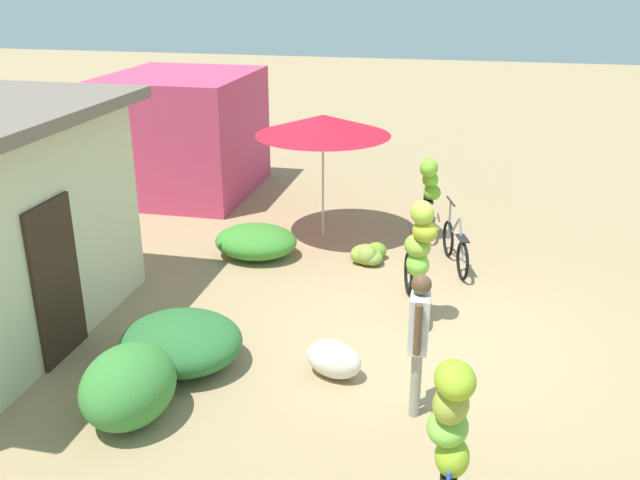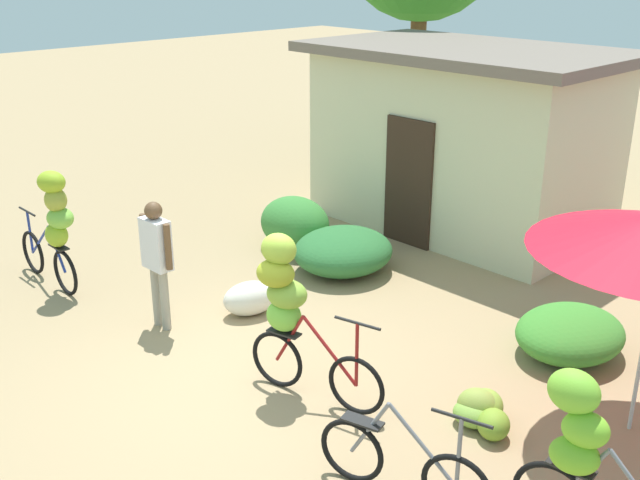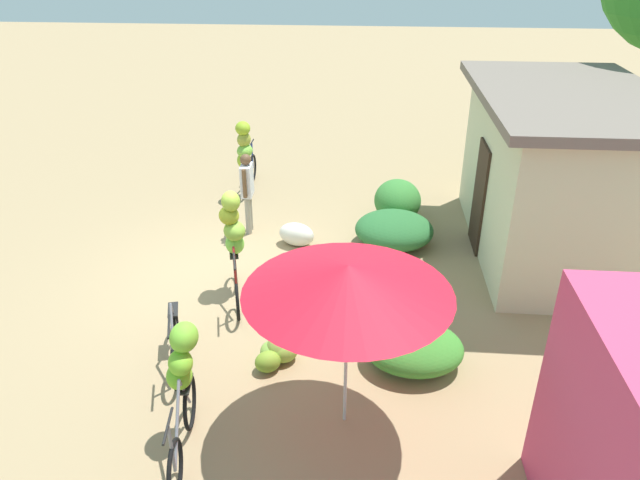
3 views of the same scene
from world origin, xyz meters
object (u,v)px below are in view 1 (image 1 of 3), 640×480
(bicycle_by_shop, at_px, (429,190))
(bicycle_near_pile, at_px, (419,250))
(market_umbrella, at_px, (323,125))
(bicycle_leftmost, at_px, (449,446))
(banana_pile_on_ground, at_px, (368,254))
(person_vendor, at_px, (419,330))
(bicycle_center_loaded, at_px, (455,247))
(produce_sack, at_px, (334,359))
(shop_pink, at_px, (184,134))

(bicycle_by_shop, bearing_deg, bicycle_near_pile, -178.37)
(market_umbrella, xyz_separation_m, bicycle_leftmost, (-6.83, -2.51, -1.03))
(banana_pile_on_ground, xyz_separation_m, person_vendor, (-3.93, -1.12, 0.84))
(bicycle_near_pile, bearing_deg, bicycle_center_loaded, -13.21)
(person_vendor, bearing_deg, bicycle_center_loaded, -3.66)
(bicycle_center_loaded, bearing_deg, produce_sack, 160.70)
(market_umbrella, distance_m, bicycle_near_pile, 3.54)
(bicycle_by_shop, bearing_deg, shop_pink, 73.15)
(bicycle_near_pile, distance_m, bicycle_by_shop, 3.25)
(bicycle_by_shop, bearing_deg, bicycle_leftmost, -174.64)
(shop_pink, height_order, bicycle_by_shop, shop_pink)
(market_umbrella, relative_size, bicycle_leftmost, 1.37)
(bicycle_center_loaded, bearing_deg, bicycle_near_pile, 166.79)
(banana_pile_on_ground, bearing_deg, produce_sack, -177.99)
(market_umbrella, height_order, produce_sack, market_umbrella)
(market_umbrella, distance_m, person_vendor, 5.50)
(produce_sack, height_order, person_vendor, person_vendor)
(bicycle_leftmost, distance_m, banana_pile_on_ground, 6.05)
(bicycle_near_pile, relative_size, bicycle_by_shop, 1.03)
(bicycle_center_loaded, relative_size, bicycle_by_shop, 0.90)
(bicycle_near_pile, xyz_separation_m, person_vendor, (-2.17, -0.19, -0.02))
(bicycle_near_pile, bearing_deg, bicycle_leftmost, -171.68)
(shop_pink, xyz_separation_m, bicycle_near_pile, (-4.84, -5.36, -0.25))
(shop_pink, xyz_separation_m, bicycle_by_shop, (-1.60, -5.27, -0.39))
(bicycle_by_shop, bearing_deg, market_umbrella, 103.57)
(shop_pink, relative_size, banana_pile_on_ground, 4.28)
(bicycle_by_shop, xyz_separation_m, person_vendor, (-5.41, -0.28, 0.13))
(market_umbrella, xyz_separation_m, bicycle_by_shop, (0.44, -1.83, -1.17))
(bicycle_leftmost, height_order, bicycle_center_loaded, bicycle_leftmost)
(banana_pile_on_ground, distance_m, person_vendor, 4.18)
(market_umbrella, relative_size, banana_pile_on_ground, 3.12)
(bicycle_leftmost, height_order, bicycle_near_pile, bicycle_near_pile)
(bicycle_leftmost, distance_m, bicycle_center_loaded, 5.99)
(shop_pink, height_order, person_vendor, shop_pink)
(bicycle_near_pile, bearing_deg, banana_pile_on_ground, 27.81)
(market_umbrella, bearing_deg, bicycle_near_pile, -145.60)
(bicycle_center_loaded, distance_m, person_vendor, 4.14)
(market_umbrella, distance_m, bicycle_leftmost, 7.35)
(bicycle_center_loaded, height_order, bicycle_by_shop, bicycle_by_shop)
(shop_pink, xyz_separation_m, banana_pile_on_ground, (-3.07, -4.43, -1.10))
(banana_pile_on_ground, height_order, person_vendor, person_vendor)
(market_umbrella, xyz_separation_m, banana_pile_on_ground, (-1.03, -0.99, -1.88))
(bicycle_center_loaded, relative_size, produce_sack, 2.16)
(shop_pink, bearing_deg, market_umbrella, -120.59)
(bicycle_by_shop, distance_m, person_vendor, 5.42)
(shop_pink, height_order, bicycle_near_pile, shop_pink)
(shop_pink, distance_m, produce_sack, 8.02)
(bicycle_leftmost, xyz_separation_m, bicycle_by_shop, (7.27, 0.68, -0.14))
(bicycle_near_pile, relative_size, bicycle_center_loaded, 1.15)
(bicycle_leftmost, height_order, bicycle_by_shop, bicycle_leftmost)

